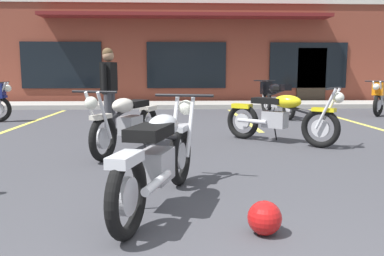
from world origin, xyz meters
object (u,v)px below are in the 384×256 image
(motorcycle_foreground_classic, at_px, (160,156))
(motorcycle_blue_standard, at_px, (127,122))
(motorcycle_red_sportbike, at_px, (280,116))
(motorcycle_black_cruiser, at_px, (276,97))
(helmet_on_pavement, at_px, (265,218))
(person_in_shorts_foreground, at_px, (109,85))

(motorcycle_foreground_classic, bearing_deg, motorcycle_blue_standard, 103.18)
(motorcycle_red_sportbike, bearing_deg, motorcycle_black_cruiser, 76.94)
(helmet_on_pavement, bearing_deg, motorcycle_foreground_classic, 139.66)
(motorcycle_black_cruiser, bearing_deg, motorcycle_foreground_classic, -111.84)
(motorcycle_black_cruiser, height_order, person_in_shorts_foreground, person_in_shorts_foreground)
(motorcycle_red_sportbike, bearing_deg, motorcycle_foreground_classic, -121.77)
(motorcycle_foreground_classic, distance_m, motorcycle_blue_standard, 2.57)
(motorcycle_foreground_classic, xyz_separation_m, motorcycle_blue_standard, (-0.59, 2.50, 0.00))
(motorcycle_red_sportbike, xyz_separation_m, person_in_shorts_foreground, (-3.08, 1.22, 0.49))
(person_in_shorts_foreground, bearing_deg, motorcycle_blue_standard, -73.18)
(helmet_on_pavement, bearing_deg, person_in_shorts_foreground, 111.21)
(motorcycle_foreground_classic, bearing_deg, person_in_shorts_foreground, 104.75)
(motorcycle_foreground_classic, relative_size, motorcycle_black_cruiser, 0.98)
(motorcycle_blue_standard, bearing_deg, helmet_on_pavement, -66.35)
(motorcycle_red_sportbike, height_order, motorcycle_blue_standard, same)
(person_in_shorts_foreground, xyz_separation_m, helmet_on_pavement, (1.96, -5.04, -0.82))
(person_in_shorts_foreground, height_order, helmet_on_pavement, person_in_shorts_foreground)
(motorcycle_blue_standard, bearing_deg, motorcycle_red_sportbike, 14.00)
(person_in_shorts_foreground, bearing_deg, motorcycle_red_sportbike, -21.62)
(motorcycle_foreground_classic, distance_m, helmet_on_pavement, 1.11)
(motorcycle_foreground_classic, xyz_separation_m, helmet_on_pavement, (0.81, -0.69, -0.33))
(motorcycle_black_cruiser, relative_size, motorcycle_blue_standard, 1.04)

